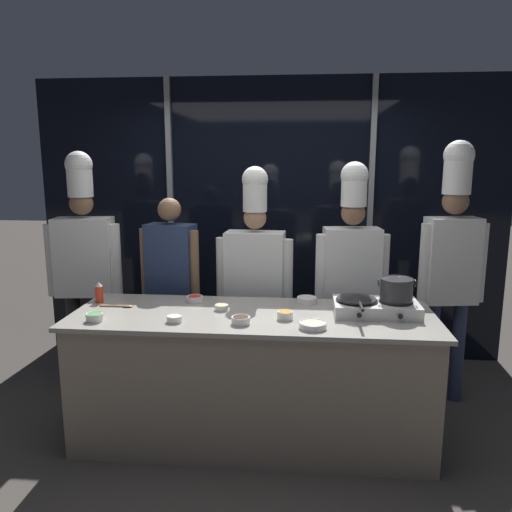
% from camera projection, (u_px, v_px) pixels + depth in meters
% --- Properties ---
extents(ground_plane, '(24.00, 24.00, 0.00)m').
position_uv_depth(ground_plane, '(253.00, 436.00, 3.55)').
color(ground_plane, '#47423D').
extents(window_wall_back, '(4.51, 0.09, 2.70)m').
position_uv_depth(window_wall_back, '(269.00, 221.00, 4.85)').
color(window_wall_back, black).
rests_on(window_wall_back, ground_plane).
extents(demo_counter, '(2.46, 0.83, 0.91)m').
position_uv_depth(demo_counter, '(253.00, 376.00, 3.46)').
color(demo_counter, gray).
rests_on(demo_counter, ground_plane).
extents(portable_stove, '(0.56, 0.35, 0.10)m').
position_uv_depth(portable_stove, '(376.00, 307.00, 3.36)').
color(portable_stove, silver).
rests_on(portable_stove, demo_counter).
extents(frying_pan, '(0.28, 0.48, 0.04)m').
position_uv_depth(frying_pan, '(357.00, 297.00, 3.35)').
color(frying_pan, '#232326').
rests_on(frying_pan, portable_stove).
extents(stock_pot, '(0.25, 0.22, 0.15)m').
position_uv_depth(stock_pot, '(396.00, 289.00, 3.32)').
color(stock_pot, '#333335').
rests_on(stock_pot, portable_stove).
extents(squeeze_bottle_chili, '(0.06, 0.06, 0.16)m').
position_uv_depth(squeeze_bottle_chili, '(99.00, 293.00, 3.63)').
color(squeeze_bottle_chili, red).
rests_on(squeeze_bottle_chili, demo_counter).
extents(prep_bowl_scallions, '(0.11, 0.11, 0.05)m').
position_uv_depth(prep_bowl_scallions, '(94.00, 317.00, 3.22)').
color(prep_bowl_scallions, white).
rests_on(prep_bowl_scallions, demo_counter).
extents(prep_bowl_carrots, '(0.10, 0.10, 0.05)m').
position_uv_depth(prep_bowl_carrots, '(285.00, 315.00, 3.25)').
color(prep_bowl_carrots, white).
rests_on(prep_bowl_carrots, demo_counter).
extents(prep_bowl_bean_sprouts, '(0.10, 0.10, 0.04)m').
position_uv_depth(prep_bowl_bean_sprouts, '(174.00, 318.00, 3.20)').
color(prep_bowl_bean_sprouts, white).
rests_on(prep_bowl_bean_sprouts, demo_counter).
extents(prep_bowl_soy_glaze, '(0.12, 0.12, 0.05)m').
position_uv_depth(prep_bowl_soy_glaze, '(241.00, 320.00, 3.16)').
color(prep_bowl_soy_glaze, white).
rests_on(prep_bowl_soy_glaze, demo_counter).
extents(prep_bowl_chicken, '(0.17, 0.17, 0.04)m').
position_uv_depth(prep_bowl_chicken, '(313.00, 325.00, 3.08)').
color(prep_bowl_chicken, white).
rests_on(prep_bowl_chicken, demo_counter).
extents(prep_bowl_ginger, '(0.10, 0.10, 0.04)m').
position_uv_depth(prep_bowl_ginger, '(221.00, 307.00, 3.45)').
color(prep_bowl_ginger, white).
rests_on(prep_bowl_ginger, demo_counter).
extents(prep_bowl_onion, '(0.15, 0.15, 0.04)m').
position_uv_depth(prep_bowl_onion, '(307.00, 299.00, 3.63)').
color(prep_bowl_onion, white).
rests_on(prep_bowl_onion, demo_counter).
extents(prep_bowl_bell_pepper, '(0.12, 0.12, 0.04)m').
position_uv_depth(prep_bowl_bell_pepper, '(195.00, 298.00, 3.65)').
color(prep_bowl_bell_pepper, white).
rests_on(prep_bowl_bell_pepper, demo_counter).
extents(serving_spoon_slotted, '(0.24, 0.05, 0.02)m').
position_uv_depth(serving_spoon_slotted, '(123.00, 306.00, 3.53)').
color(serving_spoon_slotted, olive).
rests_on(serving_spoon_slotted, demo_counter).
extents(chef_head, '(0.62, 0.30, 2.01)m').
position_uv_depth(chef_head, '(85.00, 257.00, 4.18)').
color(chef_head, '#232326').
rests_on(chef_head, ground_plane).
extents(person_guest, '(0.51, 0.27, 1.64)m').
position_uv_depth(person_guest, '(171.00, 276.00, 4.08)').
color(person_guest, '#2D3856').
rests_on(person_guest, ground_plane).
extents(chef_sous, '(0.62, 0.27, 1.89)m').
position_uv_depth(chef_sous, '(255.00, 271.00, 4.02)').
color(chef_sous, '#4C4C51').
rests_on(chef_sous, ground_plane).
extents(chef_line, '(0.57, 0.27, 1.92)m').
position_uv_depth(chef_line, '(351.00, 267.00, 3.91)').
color(chef_line, '#232326').
rests_on(chef_line, ground_plane).
extents(chef_pastry, '(0.52, 0.26, 2.08)m').
position_uv_depth(chef_pastry, '(452.00, 252.00, 3.86)').
color(chef_pastry, '#2D3856').
rests_on(chef_pastry, ground_plane).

